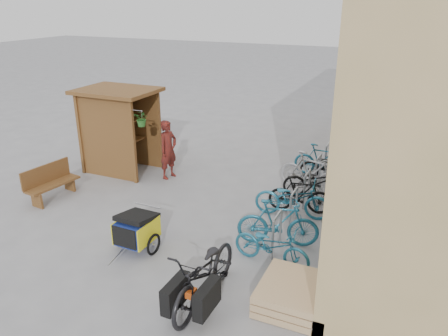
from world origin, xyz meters
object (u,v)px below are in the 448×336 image
at_px(bike_4, 318,182).
at_px(bike_6, 329,165).
at_px(person_kiosk, 168,150).
at_px(bike_0, 272,245).
at_px(child_trailer, 136,229).
at_px(bike_2, 292,199).
at_px(bike_5, 311,173).
at_px(kiosk, 116,119).
at_px(pallet_stack, 291,294).
at_px(shopping_carts, 361,138).
at_px(bench, 50,182).
at_px(cargo_bike, 205,275).
at_px(bike_3, 300,195).
at_px(bike_7, 321,160).
at_px(bike_1, 278,223).

bearing_deg(bike_4, bike_6, -12.73).
bearing_deg(person_kiosk, bike_0, -113.93).
bearing_deg(child_trailer, bike_6, 63.30).
xyz_separation_m(bike_2, bike_5, (0.07, 1.47, 0.09)).
height_order(kiosk, pallet_stack, kiosk).
distance_m(shopping_carts, bike_5, 3.58).
relative_size(bench, person_kiosk, 0.87).
height_order(cargo_bike, bike_5, bike_5).
height_order(bench, bike_3, bike_3).
relative_size(bike_3, bike_5, 0.82).
distance_m(person_kiosk, bike_4, 4.15).
height_order(pallet_stack, cargo_bike, cargo_bike).
relative_size(kiosk, bench, 1.74).
bearing_deg(bike_0, child_trailer, 109.97).
bearing_deg(pallet_stack, bike_3, 102.53).
relative_size(cargo_bike, bike_7, 1.33).
xyz_separation_m(bench, child_trailer, (3.37, -1.14, 0.01)).
xyz_separation_m(kiosk, bike_4, (5.74, 0.39, -1.10)).
height_order(bike_0, bike_2, bike_2).
xyz_separation_m(bike_5, bike_6, (0.27, 1.07, -0.12)).
bearing_deg(bike_0, shopping_carts, 2.11).
relative_size(pallet_stack, bike_7, 0.77).
bearing_deg(person_kiosk, kiosk, 105.60).
distance_m(child_trailer, bike_5, 4.83).
height_order(pallet_stack, bench, bench).
relative_size(pallet_stack, shopping_carts, 0.77).
height_order(bike_2, bike_5, bike_5).
distance_m(bench, bike_4, 6.70).
height_order(bike_2, bike_7, bike_7).
bearing_deg(person_kiosk, bike_7, -51.99).
relative_size(person_kiosk, bike_6, 1.01).
distance_m(child_trailer, bike_4, 4.74).
bearing_deg(bike_5, bike_1, -164.55).
xyz_separation_m(shopping_carts, child_trailer, (-3.30, -7.61, -0.12)).
bearing_deg(shopping_carts, child_trailer, -113.47).
xyz_separation_m(pallet_stack, cargo_bike, (-1.32, -0.52, 0.33)).
bearing_deg(child_trailer, bike_3, 50.61).
distance_m(bench, child_trailer, 3.56).
bearing_deg(bike_4, kiosk, 82.43).
bearing_deg(bike_1, bike_0, 173.50).
bearing_deg(person_kiosk, child_trailer, -146.37).
distance_m(pallet_stack, bike_2, 3.18).
bearing_deg(bike_2, bike_1, 175.37).
bearing_deg(bench, bike_2, 22.21).
relative_size(bike_4, bike_5, 0.95).
height_order(bench, bike_1, bike_1).
bearing_deg(bench, bike_4, 31.56).
relative_size(shopping_carts, person_kiosk, 0.94).
bearing_deg(bike_0, bike_4, 5.30).
height_order(cargo_bike, person_kiosk, person_kiosk).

